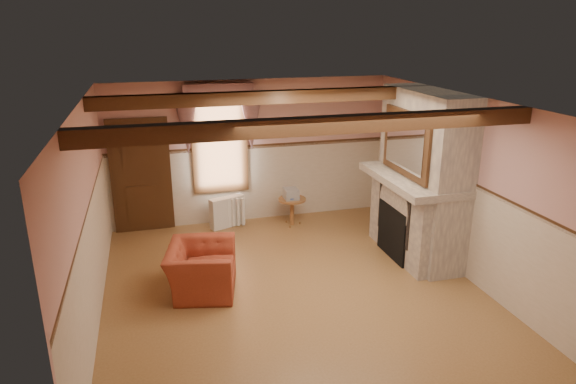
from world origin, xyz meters
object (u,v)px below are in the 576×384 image
object	(u,v)px
side_table	(292,212)
oil_lamp	(408,164)
radiator	(227,212)
bowl	(413,173)
mantel_clock	(396,160)
armchair	(201,269)

from	to	relation	value
side_table	oil_lamp	xyz separation A→B (m)	(1.55, -1.63, 1.29)
side_table	radiator	distance (m)	1.27
bowl	mantel_clock	world-z (taller)	mantel_clock
bowl	mantel_clock	distance (m)	0.65
radiator	mantel_clock	bearing A→B (deg)	-48.55
bowl	radiator	bearing A→B (deg)	143.22
armchair	oil_lamp	xyz separation A→B (m)	(3.55, 0.54, 1.20)
mantel_clock	oil_lamp	bearing A→B (deg)	-90.00
oil_lamp	mantel_clock	bearing A→B (deg)	90.00
armchair	oil_lamp	bearing A→B (deg)	-68.97
armchair	side_table	distance (m)	2.96
mantel_clock	oil_lamp	world-z (taller)	oil_lamp
side_table	oil_lamp	size ratio (longest dim) A/B	1.96
side_table	oil_lamp	bearing A→B (deg)	-46.47
armchair	side_table	xyz separation A→B (m)	(2.00, 2.17, -0.08)
radiator	oil_lamp	world-z (taller)	oil_lamp
armchair	oil_lamp	size ratio (longest dim) A/B	3.90
bowl	side_table	bearing A→B (deg)	130.31
armchair	radiator	bearing A→B (deg)	-5.01
armchair	side_table	size ratio (longest dim) A/B	1.99
radiator	bowl	size ratio (longest dim) A/B	1.95
oil_lamp	radiator	bearing A→B (deg)	145.88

